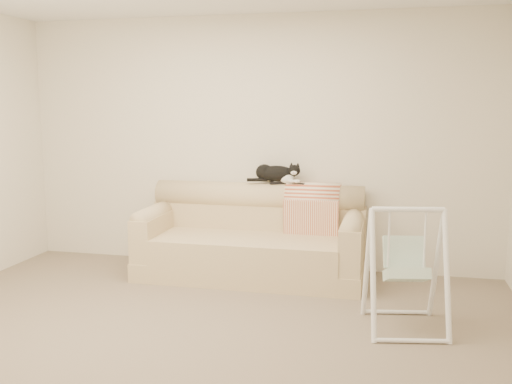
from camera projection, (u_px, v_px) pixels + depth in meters
ground_plane at (194, 337)px, 4.19m from camera, size 5.00×5.00×0.00m
room_shell at (190, 128)px, 3.96m from camera, size 5.04×4.04×2.60m
sofa at (252, 241)px, 5.68m from camera, size 2.20×0.93×0.90m
remote_a at (279, 183)px, 5.79m from camera, size 0.19×0.11×0.03m
remote_b at (297, 184)px, 5.72m from camera, size 0.18×0.08×0.02m
tuxedo_cat at (277, 173)px, 5.78m from camera, size 0.55×0.22×0.22m
throw_blanket at (313, 202)px, 5.72m from camera, size 0.54×0.38×0.58m
baby_swing at (406, 268)px, 4.30m from camera, size 0.68×0.71×0.95m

